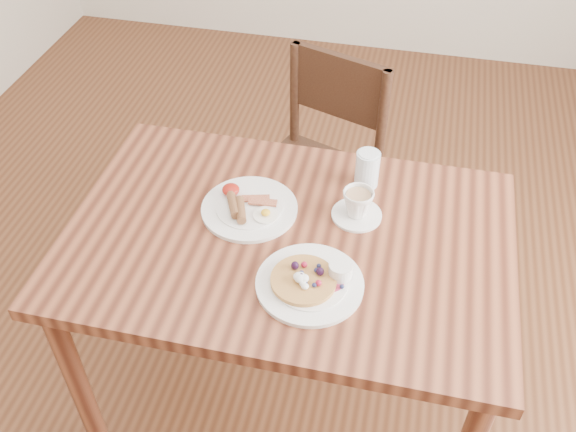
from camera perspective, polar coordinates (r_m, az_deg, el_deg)
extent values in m
plane|color=#4F2A16|center=(2.31, 0.00, -15.04)|extent=(5.00, 5.00, 0.00)
cube|color=brown|center=(1.74, 0.00, -2.17)|extent=(1.20, 0.80, 0.04)
cylinder|color=brown|center=(1.99, -18.13, -14.05)|extent=(0.06, 0.06, 0.71)
cylinder|color=brown|center=(2.24, 15.66, -5.04)|extent=(0.06, 0.06, 0.71)
cylinder|color=brown|center=(2.37, -10.97, -0.80)|extent=(0.06, 0.06, 0.71)
cube|color=#3A2415|center=(2.36, 1.96, 2.96)|extent=(0.54, 0.54, 0.04)
cylinder|color=#3A2415|center=(2.48, -3.88, -2.05)|extent=(0.04, 0.04, 0.43)
cylinder|color=#3A2415|center=(2.34, 3.35, -5.38)|extent=(0.04, 0.04, 0.43)
cylinder|color=#3A2415|center=(2.70, 0.53, 2.52)|extent=(0.04, 0.04, 0.43)
cylinder|color=#3A2415|center=(2.57, 7.34, -0.28)|extent=(0.04, 0.04, 0.43)
cylinder|color=#3A2415|center=(2.29, 8.33, 7.95)|extent=(0.04, 0.04, 0.43)
cylinder|color=#3A2415|center=(2.43, 0.59, 10.63)|extent=(0.04, 0.04, 0.43)
cube|color=#3A2415|center=(2.31, 4.61, 11.43)|extent=(0.37, 0.15, 0.24)
cylinder|color=white|center=(1.60, 1.94, -6.04)|extent=(0.27, 0.27, 0.01)
cylinder|color=white|center=(1.59, 1.95, -5.87)|extent=(0.19, 0.19, 0.01)
cylinder|color=#B22D59|center=(1.59, 3.79, -5.82)|extent=(0.07, 0.07, 0.00)
cylinder|color=#C68C47|center=(1.59, 1.38, -5.70)|extent=(0.16, 0.16, 0.01)
ellipsoid|color=white|center=(1.57, 1.18, -5.39)|extent=(0.03, 0.03, 0.02)
ellipsoid|color=white|center=(1.56, 1.53, -6.25)|extent=(0.02, 0.02, 0.01)
cylinder|color=white|center=(1.59, 4.69, -4.81)|extent=(0.06, 0.06, 0.04)
cylinder|color=#591E07|center=(1.58, 4.72, -4.42)|extent=(0.05, 0.05, 0.00)
sphere|color=black|center=(1.58, 2.57, -5.12)|extent=(0.02, 0.02, 0.02)
sphere|color=#1E234C|center=(1.59, 2.78, -4.80)|extent=(0.01, 0.01, 0.01)
sphere|color=#1E234C|center=(1.61, 2.49, -4.27)|extent=(0.01, 0.01, 0.01)
sphere|color=#B21938|center=(1.60, 1.78, -4.52)|extent=(0.02, 0.02, 0.02)
sphere|color=black|center=(1.60, 1.18, -4.45)|extent=(0.02, 0.02, 0.02)
sphere|color=#1E234C|center=(1.59, 0.58, -4.88)|extent=(0.01, 0.01, 0.01)
sphere|color=black|center=(1.58, 1.20, -5.22)|extent=(0.02, 0.02, 0.02)
sphere|color=#1E234C|center=(1.57, 1.35, -5.75)|extent=(0.01, 0.01, 0.01)
sphere|color=#1E234C|center=(1.56, 2.01, -6.07)|extent=(0.01, 0.01, 0.01)
sphere|color=#B21938|center=(1.58, 2.35, -5.45)|extent=(0.02, 0.02, 0.02)
sphere|color=#1E234C|center=(1.55, 4.05, -7.29)|extent=(0.01, 0.01, 0.01)
sphere|color=#B21938|center=(1.58, 4.79, -6.35)|extent=(0.01, 0.01, 0.01)
sphere|color=black|center=(1.60, 4.81, -5.17)|extent=(0.02, 0.02, 0.02)
cylinder|color=white|center=(1.80, -3.44, 0.67)|extent=(0.27, 0.27, 0.01)
cylinder|color=white|center=(1.79, -3.45, 0.84)|extent=(0.19, 0.19, 0.01)
cylinder|color=brown|center=(1.78, -4.89, 0.99)|extent=(0.06, 0.10, 0.03)
cylinder|color=brown|center=(1.76, -4.25, 0.55)|extent=(0.06, 0.10, 0.03)
cube|color=maroon|center=(1.81, -2.90, 1.58)|extent=(0.08, 0.04, 0.01)
cube|color=maroon|center=(1.79, -2.26, 1.25)|extent=(0.08, 0.03, 0.01)
cylinder|color=white|center=(1.76, -1.99, 0.08)|extent=(0.07, 0.07, 0.00)
ellipsoid|color=yellow|center=(1.75, -2.00, 0.32)|extent=(0.03, 0.03, 0.01)
ellipsoid|color=#A5190F|center=(1.83, -5.11, 2.36)|extent=(0.05, 0.05, 0.03)
cylinder|color=white|center=(1.79, 6.11, 0.11)|extent=(0.14, 0.14, 0.01)
imported|color=white|center=(1.76, 6.22, 1.16)|extent=(0.12, 0.12, 0.08)
cylinder|color=tan|center=(1.74, 6.29, 1.85)|extent=(0.07, 0.07, 0.00)
cylinder|color=silver|center=(1.86, 7.05, 4.16)|extent=(0.07, 0.07, 0.11)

